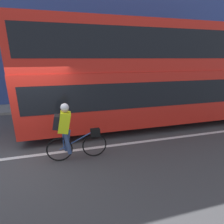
# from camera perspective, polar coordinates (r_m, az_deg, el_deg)

# --- Properties ---
(ground_plane) EXTENTS (80.00, 80.00, 0.00)m
(ground_plane) POSITION_cam_1_polar(r_m,az_deg,el_deg) (5.91, -24.39, -12.07)
(ground_plane) COLOR #424244
(road_center_line) EXTENTS (50.00, 0.14, 0.01)m
(road_center_line) POSITION_cam_1_polar(r_m,az_deg,el_deg) (5.76, -24.65, -12.83)
(road_center_line) COLOR silver
(road_center_line) RESTS_ON ground_plane
(sidewalk_curb) EXTENTS (60.00, 1.82, 0.12)m
(sidewalk_curb) POSITION_cam_1_polar(r_m,az_deg,el_deg) (10.70, -20.30, 1.68)
(sidewalk_curb) COLOR gray
(sidewalk_curb) RESTS_ON ground_plane
(building_facade) EXTENTS (60.00, 0.30, 8.92)m
(building_facade) POSITION_cam_1_polar(r_m,az_deg,el_deg) (11.54, -22.32, 24.68)
(building_facade) COLOR #33478C
(building_facade) RESTS_ON ground_plane
(bus) EXTENTS (10.64, 2.49, 3.92)m
(bus) POSITION_cam_1_polar(r_m,az_deg,el_deg) (7.59, 15.21, 12.43)
(bus) COLOR black
(bus) RESTS_ON ground_plane
(cyclist_on_bike) EXTENTS (1.66, 0.32, 1.64)m
(cyclist_on_bike) POSITION_cam_1_polar(r_m,az_deg,el_deg) (4.83, -13.61, -5.88)
(cyclist_on_bike) COLOR black
(cyclist_on_bike) RESTS_ON ground_plane
(street_sign_post) EXTENTS (0.36, 0.09, 2.36)m
(street_sign_post) POSITION_cam_1_polar(r_m,az_deg,el_deg) (10.29, -16.72, 9.32)
(street_sign_post) COLOR #59595B
(street_sign_post) RESTS_ON sidewalk_curb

